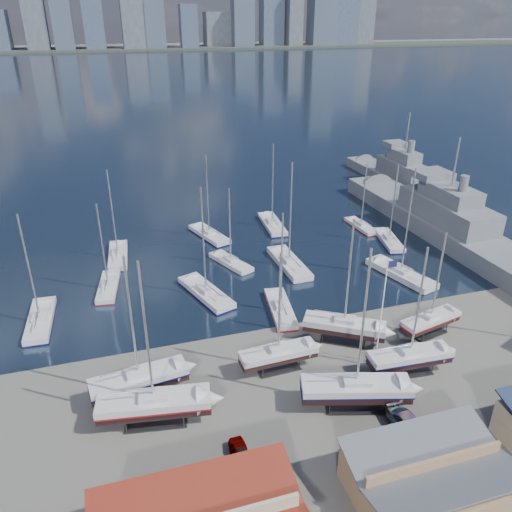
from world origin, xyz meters
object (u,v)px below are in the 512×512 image
object	(u,v)px
naval_ship_east	(444,227)
naval_ship_west	(401,180)
sailboat_cradle_0	(139,379)
flagpole	(383,305)
car_a	(241,454)

from	to	relation	value
naval_ship_east	naval_ship_west	distance (m)	27.11
sailboat_cradle_0	naval_ship_west	size ratio (longest dim) A/B	0.40
naval_ship_west	flagpole	size ratio (longest dim) A/B	3.08
naval_ship_east	car_a	world-z (taller)	naval_ship_east
naval_ship_west	sailboat_cradle_0	bearing A→B (deg)	128.26
sailboat_cradle_0	flagpole	xyz separation A→B (m)	(25.13, -2.14, 5.27)
naval_ship_west	car_a	bearing A→B (deg)	137.31
naval_ship_east	flagpole	size ratio (longest dim) A/B	4.23
car_a	naval_ship_east	bearing A→B (deg)	35.95
naval_ship_east	naval_ship_west	xyz separation A→B (m)	(7.72, 25.99, -0.01)
sailboat_cradle_0	flagpole	world-z (taller)	sailboat_cradle_0
sailboat_cradle_0	naval_ship_east	bearing A→B (deg)	17.78
flagpole	car_a	bearing A→B (deg)	-154.28
sailboat_cradle_0	car_a	size ratio (longest dim) A/B	4.15
sailboat_cradle_0	car_a	world-z (taller)	sailboat_cradle_0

